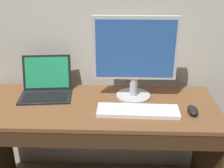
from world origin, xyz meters
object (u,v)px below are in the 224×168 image
computer_mouse (193,110)px  wired_keyboard (138,111)px  laptop_black (46,87)px  external_monitor (135,54)px

computer_mouse → wired_keyboard: bearing=179.9°
laptop_black → wired_keyboard: laptop_black is taller
wired_keyboard → computer_mouse: 0.32m
laptop_black → computer_mouse: size_ratio=3.26×
wired_keyboard → computer_mouse: computer_mouse is taller
laptop_black → wired_keyboard: bearing=-20.8°
laptop_black → computer_mouse: bearing=-14.0°
wired_keyboard → computer_mouse: size_ratio=4.46×
laptop_black → wired_keyboard: size_ratio=0.73×
external_monitor → wired_keyboard: 0.35m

